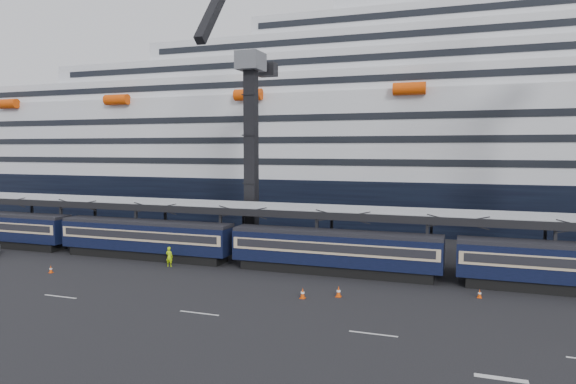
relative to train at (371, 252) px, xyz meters
The scene contains 11 objects.
ground 11.25m from the train, 65.06° to the right, with size 260.00×260.00×0.00m, color black.
lane_markings 20.02m from the train, 49.95° to the right, with size 111.00×4.27×0.02m.
train is the anchor object (origin of this frame).
canopy 6.85m from the train, 40.71° to the left, with size 130.00×6.25×5.53m.
cruise_ship 37.56m from the train, 84.34° to the left, with size 214.09×28.84×34.00m.
crane_dark_near 20.10m from the train, 150.76° to the left, with size 4.50×17.75×35.08m.
worker 19.19m from the train, behind, with size 0.70×0.46×1.92m, color #ADDE0B.
traffic_cone_b 29.09m from the train, 163.49° to the right, with size 0.35×0.35×0.70m.
traffic_cone_c 9.25m from the train, 114.13° to the right, with size 0.41×0.41×0.82m.
traffic_cone_d 7.32m from the train, 100.07° to the right, with size 0.42×0.42×0.84m.
traffic_cone_e 9.85m from the train, 22.55° to the right, with size 0.34×0.34×0.68m.
Camera 1 is at (3.15, -34.48, 11.29)m, focal length 32.00 mm.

